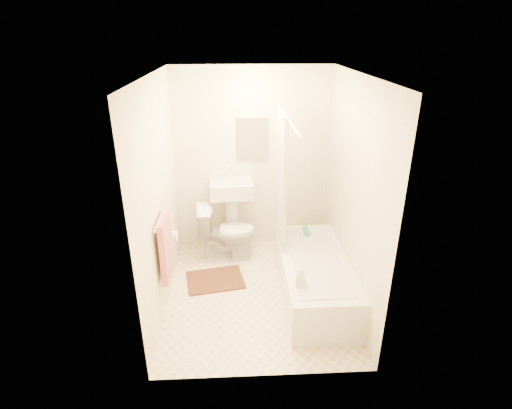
{
  "coord_description": "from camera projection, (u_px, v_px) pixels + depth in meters",
  "views": [
    {
      "loc": [
        -0.21,
        -3.79,
        2.78
      ],
      "look_at": [
        0.0,
        0.25,
        1.0
      ],
      "focal_mm": 28.0,
      "sensor_mm": 36.0,
      "label": 1
    }
  ],
  "objects": [
    {
      "name": "toilet_paper",
      "position": [
        172.0,
        236.0,
        4.37
      ],
      "size": [
        0.11,
        0.12,
        0.12
      ],
      "primitive_type": "cylinder",
      "rotation": [
        0.0,
        1.57,
        0.0
      ],
      "color": "white",
      "rests_on": "wall_left"
    },
    {
      "name": "wall_right",
      "position": [
        353.0,
        195.0,
        4.15
      ],
      "size": [
        0.02,
        2.4,
        2.4
      ],
      "primitive_type": "cube",
      "color": "beige",
      "rests_on": "ground"
    },
    {
      "name": "scrub_brush",
      "position": [
        306.0,
        231.0,
        4.94
      ],
      "size": [
        0.07,
        0.22,
        0.04
      ],
      "primitive_type": "cube",
      "rotation": [
        0.0,
        0.0,
        0.0
      ],
      "color": "#30A76A",
      "rests_on": "bathtub"
    },
    {
      "name": "floor",
      "position": [
        257.0,
        293.0,
        4.59
      ],
      "size": [
        2.4,
        2.4,
        0.0
      ],
      "primitive_type": "plane",
      "color": "beige",
      "rests_on": "ground"
    },
    {
      "name": "soap_bottle",
      "position": [
        301.0,
        277.0,
        3.89
      ],
      "size": [
        0.11,
        0.12,
        0.21
      ],
      "primitive_type": "imported",
      "rotation": [
        0.0,
        0.0,
        -0.25
      ],
      "color": "white",
      "rests_on": "bathtub"
    },
    {
      "name": "wall_back",
      "position": [
        252.0,
        161.0,
        5.2
      ],
      "size": [
        2.0,
        0.02,
        2.4
      ],
      "primitive_type": "cube",
      "color": "beige",
      "rests_on": "ground"
    },
    {
      "name": "sink",
      "position": [
        232.0,
        212.0,
        5.33
      ],
      "size": [
        0.57,
        0.47,
        1.08
      ],
      "primitive_type": null,
      "rotation": [
        0.0,
        0.0,
        0.05
      ],
      "color": "silver",
      "rests_on": "floor"
    },
    {
      "name": "towel_bar",
      "position": [
        160.0,
        218.0,
        3.87
      ],
      "size": [
        0.02,
        0.6,
        0.02
      ],
      "primitive_type": "cylinder",
      "rotation": [
        1.57,
        0.0,
        0.0
      ],
      "color": "silver",
      "rests_on": "wall_left"
    },
    {
      "name": "mirror",
      "position": [
        252.0,
        139.0,
        5.06
      ],
      "size": [
        0.4,
        0.03,
        0.55
      ],
      "primitive_type": "cube",
      "color": "white",
      "rests_on": "wall_back"
    },
    {
      "name": "wall_left",
      "position": [
        159.0,
        198.0,
        4.06
      ],
      "size": [
        0.02,
        2.4,
        2.4
      ],
      "primitive_type": "cube",
      "color": "beige",
      "rests_on": "ground"
    },
    {
      "name": "bathtub",
      "position": [
        314.0,
        277.0,
        4.47
      ],
      "size": [
        0.72,
        1.65,
        0.47
      ],
      "primitive_type": null,
      "color": "white",
      "rests_on": "floor"
    },
    {
      "name": "ceiling",
      "position": [
        257.0,
        75.0,
        3.62
      ],
      "size": [
        2.4,
        2.4,
        0.0
      ],
      "primitive_type": "plane",
      "color": "white",
      "rests_on": "ground"
    },
    {
      "name": "towel",
      "position": [
        166.0,
        246.0,
        4.0
      ],
      "size": [
        0.06,
        0.45,
        0.66
      ],
      "primitive_type": "cube",
      "color": "#CC7266",
      "rests_on": "towel_bar"
    },
    {
      "name": "toilet",
      "position": [
        227.0,
        233.0,
        5.16
      ],
      "size": [
        0.78,
        0.47,
        0.73
      ],
      "primitive_type": "imported",
      "rotation": [
        0.0,
        0.0,
        1.65
      ],
      "color": "white",
      "rests_on": "floor"
    },
    {
      "name": "bath_mat",
      "position": [
        215.0,
        280.0,
        4.81
      ],
      "size": [
        0.75,
        0.61,
        0.02
      ],
      "primitive_type": "cube",
      "rotation": [
        0.0,
        0.0,
        0.18
      ],
      "color": "#4D251C",
      "rests_on": "floor"
    },
    {
      "name": "curtain_rod",
      "position": [
        287.0,
        116.0,
        3.89
      ],
      "size": [
        0.03,
        1.7,
        0.03
      ],
      "primitive_type": "cylinder",
      "rotation": [
        1.57,
        0.0,
        0.0
      ],
      "color": "silver",
      "rests_on": "wall_back"
    },
    {
      "name": "shower_curtain",
      "position": [
        281.0,
        178.0,
        4.57
      ],
      "size": [
        0.04,
        0.8,
        1.55
      ],
      "primitive_type": "cube",
      "color": "silver",
      "rests_on": "curtain_rod"
    }
  ]
}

